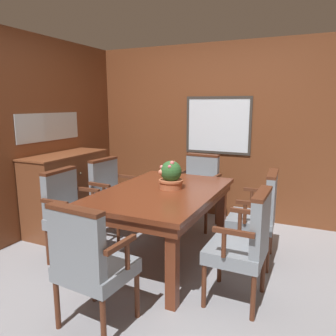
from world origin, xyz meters
TOP-DOWN VIEW (x-y plane):
  - ground_plane at (0.00, 0.00)m, footprint 14.00×14.00m
  - wall_back at (0.00, 1.94)m, footprint 7.20×0.08m
  - wall_left at (-1.81, 0.00)m, footprint 0.08×7.20m
  - dining_table at (-0.01, 0.28)m, footprint 1.08×1.64m
  - chair_head_far at (-0.02, 1.43)m, footprint 0.57×0.48m
  - chair_head_near at (-0.02, -0.90)m, footprint 0.57×0.49m
  - chair_right_near at (0.91, -0.11)m, footprint 0.46×0.55m
  - chair_left_far at (-0.90, 0.66)m, footprint 0.50×0.57m
  - chair_right_far at (0.89, 0.68)m, footprint 0.48×0.57m
  - chair_left_near at (-0.90, -0.08)m, footprint 0.46×0.55m
  - potted_plant at (0.04, 0.37)m, footprint 0.25×0.25m
  - sideboard_cabinet at (-1.54, 0.59)m, footprint 0.49×1.18m

SIDE VIEW (x-z plane):
  - ground_plane at x=0.00m, z-range 0.00..0.00m
  - sideboard_cabinet at x=-1.54m, z-range 0.00..0.99m
  - chair_head_far at x=-0.02m, z-range 0.06..1.01m
  - chair_head_near at x=-0.02m, z-range 0.06..1.01m
  - chair_right_near at x=0.91m, z-range 0.06..1.01m
  - chair_left_far at x=-0.90m, z-range 0.06..1.01m
  - chair_right_far at x=0.89m, z-range 0.06..1.01m
  - chair_left_near at x=-0.90m, z-range 0.06..1.01m
  - dining_table at x=-0.01m, z-range 0.28..1.05m
  - potted_plant at x=0.04m, z-range 0.75..1.05m
  - wall_left at x=-1.81m, z-range 0.00..2.45m
  - wall_back at x=0.00m, z-range 0.00..2.45m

